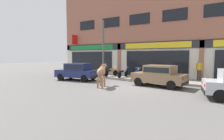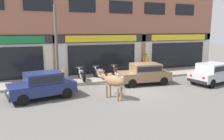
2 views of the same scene
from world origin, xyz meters
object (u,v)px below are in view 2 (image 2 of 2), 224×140
(car_2, at_px, (43,84))
(utility_pole, at_px, (56,46))
(car_0, at_px, (144,73))
(motorcycle_2, at_px, (100,74))
(motorcycle_1, at_px, (82,75))
(motorcycle_0, at_px, (63,76))
(motorcycle_3, at_px, (116,72))
(pedestrian, at_px, (146,60))
(car_1, at_px, (213,72))
(cow, at_px, (113,81))

(car_2, height_order, utility_pole, utility_pole)
(car_0, height_order, motorcycle_2, car_0)
(car_0, distance_m, motorcycle_1, 4.50)
(car_2, distance_m, motorcycle_0, 3.29)
(motorcycle_3, height_order, pedestrian, pedestrian)
(car_0, bearing_deg, pedestrian, 58.49)
(car_1, height_order, utility_pole, utility_pole)
(cow, relative_size, motorcycle_3, 1.11)
(car_2, relative_size, motorcycle_1, 2.10)
(car_2, height_order, pedestrian, pedestrian)
(motorcycle_2, bearing_deg, utility_pole, -169.41)
(car_2, height_order, motorcycle_0, car_2)
(motorcycle_1, bearing_deg, cow, -80.59)
(motorcycle_2, bearing_deg, car_2, -146.33)
(cow, height_order, utility_pole, utility_pole)
(motorcycle_2, bearing_deg, car_1, -27.59)
(car_0, bearing_deg, utility_pole, 165.19)
(pedestrian, relative_size, utility_pole, 0.31)
(car_2, bearing_deg, motorcycle_2, 33.67)
(car_0, height_order, car_1, same)
(motorcycle_3, xyz_separation_m, pedestrian, (3.37, 1.37, 0.60))
(motorcycle_2, xyz_separation_m, utility_pole, (-3.15, -0.59, 2.19))
(car_1, xyz_separation_m, motorcycle_0, (-9.86, 3.77, -0.27))
(car_0, distance_m, motorcycle_0, 5.74)
(cow, xyz_separation_m, motorcycle_3, (1.99, 4.26, -0.46))
(cow, relative_size, car_2, 0.53)
(car_0, height_order, motorcycle_0, car_0)
(motorcycle_3, bearing_deg, motorcycle_2, 178.26)
(car_2, bearing_deg, motorcycle_1, 44.60)
(cow, xyz_separation_m, pedestrian, (5.36, 5.63, 0.14))
(car_2, height_order, motorcycle_2, car_2)
(car_1, bearing_deg, motorcycle_0, 159.06)
(cow, height_order, car_0, cow)
(car_1, relative_size, motorcycle_3, 2.10)
(car_0, bearing_deg, cow, -146.03)
(motorcycle_2, height_order, pedestrian, pedestrian)
(cow, xyz_separation_m, motorcycle_0, (-2.06, 4.35, -0.46))
(motorcycle_0, distance_m, motorcycle_1, 1.35)
(car_1, height_order, motorcycle_2, car_1)
(car_0, distance_m, utility_pole, 6.23)
(car_0, xyz_separation_m, motorcycle_3, (-1.27, 2.06, -0.27))
(motorcycle_3, bearing_deg, motorcycle_0, 178.69)
(car_1, relative_size, motorcycle_2, 2.14)
(car_2, xyz_separation_m, motorcycle_0, (1.54, 2.90, -0.27))
(car_1, xyz_separation_m, motorcycle_1, (-8.52, 3.71, -0.27))
(pedestrian, bearing_deg, car_0, -121.51)
(car_1, height_order, pedestrian, pedestrian)
(cow, height_order, pedestrian, pedestrian)
(motorcycle_0, relative_size, motorcycle_1, 0.99)
(car_0, height_order, motorcycle_3, car_0)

